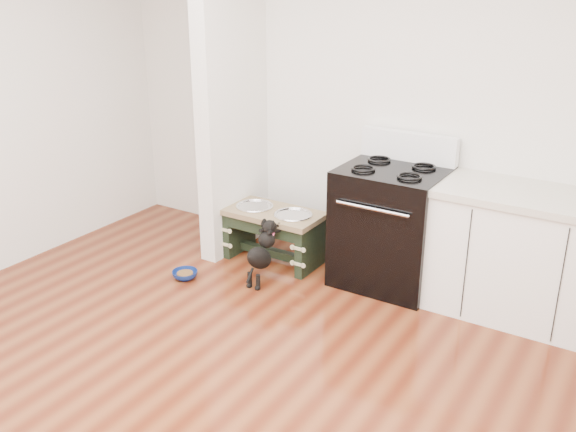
% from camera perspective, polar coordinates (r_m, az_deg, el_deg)
% --- Properties ---
extents(ground, '(5.00, 5.00, 0.00)m').
position_cam_1_polar(ground, '(3.69, -9.47, -17.78)').
color(ground, '#4E1C0D').
rests_on(ground, ground).
extents(room_shell, '(5.00, 5.00, 5.00)m').
position_cam_1_polar(room_shell, '(2.96, -11.36, 7.39)').
color(room_shell, silver).
rests_on(room_shell, ground).
extents(partition_wall, '(0.15, 0.80, 2.70)m').
position_cam_1_polar(partition_wall, '(5.33, -5.02, 10.84)').
color(partition_wall, silver).
rests_on(partition_wall, ground).
extents(oven_range, '(0.76, 0.69, 1.14)m').
position_cam_1_polar(oven_range, '(4.94, 9.09, -0.77)').
color(oven_range, black).
rests_on(oven_range, ground).
extents(cabinet_run, '(1.24, 0.64, 0.91)m').
position_cam_1_polar(cabinet_run, '(4.71, 20.15, -3.32)').
color(cabinet_run, white).
rests_on(cabinet_run, ground).
extents(dog_feeder, '(0.81, 0.43, 0.46)m').
position_cam_1_polar(dog_feeder, '(5.29, -1.33, -0.86)').
color(dog_feeder, black).
rests_on(dog_feeder, ground).
extents(puppy, '(0.14, 0.42, 0.49)m').
position_cam_1_polar(puppy, '(4.95, -2.30, -3.07)').
color(puppy, black).
rests_on(puppy, ground).
extents(floor_bowl, '(0.23, 0.23, 0.06)m').
position_cam_1_polar(floor_bowl, '(5.17, -9.14, -5.17)').
color(floor_bowl, navy).
rests_on(floor_bowl, ground).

